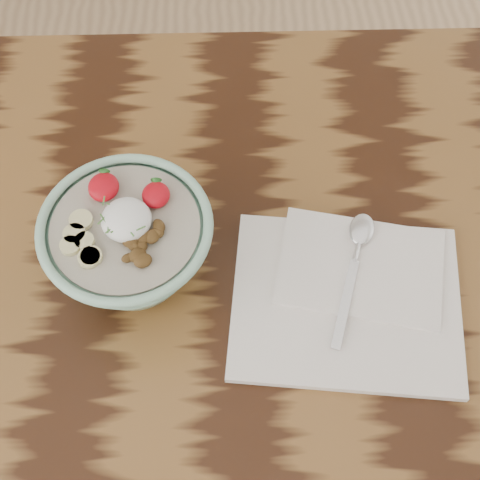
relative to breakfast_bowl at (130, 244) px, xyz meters
The scene contains 4 objects.
table 21.14cm from the breakfast_bowl, ahead, with size 160.00×90.00×75.00cm.
breakfast_bowl is the anchor object (origin of this frame).
napkin 28.12cm from the breakfast_bowl, ahead, with size 30.81×26.53×1.75cm.
spoon 29.07cm from the breakfast_bowl, ahead, with size 7.91×19.37×1.03cm.
Camera 1 is at (-0.99, -38.37, 152.35)cm, focal length 50.00 mm.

